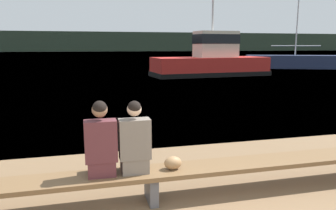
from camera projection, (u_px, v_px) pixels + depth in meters
water_surface at (88, 51)px, 121.34m from camera, size 240.00×240.00×0.00m
far_shoreline at (87, 42)px, 122.99m from camera, size 600.00×12.00×7.09m
bench_main at (151, 176)px, 4.53m from camera, size 8.51×0.54×0.45m
person_left at (101, 143)px, 4.28m from camera, size 0.42×0.35×1.02m
person_right at (135, 142)px, 4.39m from camera, size 0.42×0.35×1.00m
shopping_bag at (173, 163)px, 4.56m from camera, size 0.25×0.18×0.18m
tugboat_red at (211, 62)px, 23.56m from camera, size 8.64×3.62×5.38m
moored_sailboat at (300, 62)px, 31.15m from camera, size 10.09×6.05×8.03m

